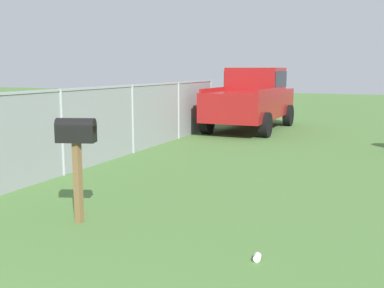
% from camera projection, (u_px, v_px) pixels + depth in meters
% --- Properties ---
extents(mailbox, '(0.35, 0.54, 1.41)m').
position_uv_depth(mailbox, '(76.00, 139.00, 6.07)').
color(mailbox, brown).
rests_on(mailbox, ground).
extents(pickup_truck, '(4.85, 2.20, 2.09)m').
position_uv_depth(pickup_truck, '(252.00, 97.00, 15.84)').
color(pickup_truck, maroon).
rests_on(pickup_truck, ground).
extents(fence_section, '(13.26, 0.07, 1.68)m').
position_uv_depth(fence_section, '(101.00, 122.00, 10.08)').
color(fence_section, '#9EA3A8').
rests_on(fence_section, ground).
extents(litter_cup_by_mailbox, '(0.11, 0.10, 0.08)m').
position_uv_depth(litter_cup_by_mailbox, '(257.00, 257.00, 4.98)').
color(litter_cup_by_mailbox, white).
rests_on(litter_cup_by_mailbox, ground).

